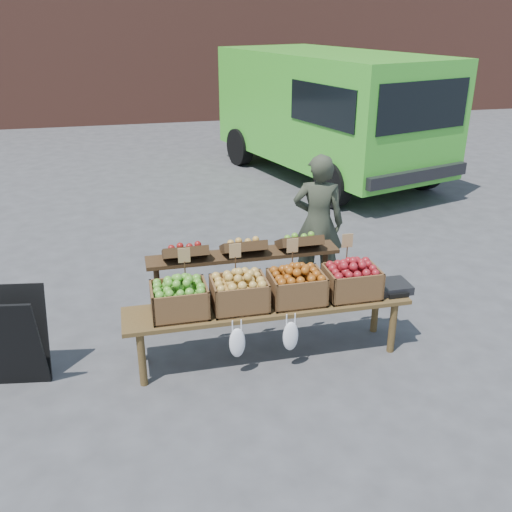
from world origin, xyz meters
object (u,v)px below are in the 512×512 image
object	(u,v)px
back_table	(244,277)
crate_red_apples	(297,288)
crate_golden_apples	(179,300)
crate_green_apples	(352,282)
weighing_scale	(391,287)
display_bench	(268,330)
delivery_van	(327,116)
vendor	(318,223)
crate_russet_pears	(239,294)
chalkboard_sign	(10,339)

from	to	relation	value
back_table	crate_red_apples	world-z (taller)	back_table
crate_red_apples	crate_golden_apples	bearing A→B (deg)	180.00
crate_green_apples	back_table	bearing A→B (deg)	141.56
crate_red_apples	weighing_scale	distance (m)	0.98
crate_green_apples	weighing_scale	size ratio (longest dim) A/B	1.47
display_bench	crate_red_apples	xyz separation A→B (m)	(0.27, 0.00, 0.42)
crate_green_apples	weighing_scale	distance (m)	0.44
crate_golden_apples	crate_green_apples	bearing A→B (deg)	0.00
delivery_van	weighing_scale	size ratio (longest dim) A/B	15.65
weighing_scale	vendor	bearing A→B (deg)	102.56
vendor	crate_golden_apples	xyz separation A→B (m)	(-1.77, -1.36, -0.11)
back_table	crate_russet_pears	size ratio (longest dim) A/B	4.20
display_bench	crate_green_apples	bearing A→B (deg)	0.00
weighing_scale	back_table	bearing A→B (deg)	151.61
delivery_van	back_table	world-z (taller)	delivery_van
display_bench	delivery_van	bearing A→B (deg)	65.85
vendor	weighing_scale	size ratio (longest dim) A/B	4.80
crate_green_apples	crate_golden_apples	bearing A→B (deg)	180.00
display_bench	crate_russet_pears	xyz separation A→B (m)	(-0.28, 0.00, 0.42)
chalkboard_sign	weighing_scale	xyz separation A→B (m)	(3.56, -0.10, 0.15)
chalkboard_sign	crate_green_apples	world-z (taller)	chalkboard_sign
crate_red_apples	vendor	bearing A→B (deg)	63.74
chalkboard_sign	crate_golden_apples	xyz separation A→B (m)	(1.49, -0.10, 0.25)
vendor	back_table	bearing A→B (deg)	52.33
back_table	crate_green_apples	xyz separation A→B (m)	(0.91, -0.72, 0.19)
crate_red_apples	crate_green_apples	distance (m)	0.55
back_table	display_bench	world-z (taller)	back_table
chalkboard_sign	crate_golden_apples	bearing A→B (deg)	5.11
vendor	chalkboard_sign	world-z (taller)	vendor
back_table	crate_golden_apples	xyz separation A→B (m)	(-0.74, -0.72, 0.19)
delivery_van	display_bench	size ratio (longest dim) A/B	1.97
back_table	weighing_scale	world-z (taller)	back_table
delivery_van	display_bench	world-z (taller)	delivery_van
crate_russet_pears	weighing_scale	world-z (taller)	crate_russet_pears
back_table	crate_russet_pears	bearing A→B (deg)	-104.99
crate_green_apples	delivery_van	bearing A→B (deg)	72.61
back_table	crate_russet_pears	distance (m)	0.77
chalkboard_sign	display_bench	xyz separation A→B (m)	(2.31, -0.10, -0.17)
chalkboard_sign	crate_golden_apples	distance (m)	1.51
crate_russet_pears	crate_red_apples	size ratio (longest dim) A/B	1.00
crate_golden_apples	weighing_scale	world-z (taller)	crate_golden_apples
crate_russet_pears	crate_red_apples	bearing A→B (deg)	0.00
crate_russet_pears	chalkboard_sign	bearing A→B (deg)	177.31
crate_golden_apples	weighing_scale	bearing A→B (deg)	0.00
delivery_van	back_table	bearing A→B (deg)	-134.26
crate_green_apples	weighing_scale	bearing A→B (deg)	0.00
back_table	crate_green_apples	size ratio (longest dim) A/B	4.20
crate_golden_apples	crate_russet_pears	size ratio (longest dim) A/B	1.00
crate_golden_apples	crate_red_apples	xyz separation A→B (m)	(1.10, 0.00, 0.00)
delivery_van	vendor	distance (m)	5.08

